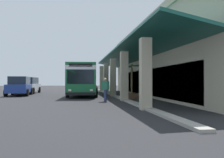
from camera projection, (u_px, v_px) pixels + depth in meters
ground at (149, 95)px, 26.95m from camera, size 120.00×120.00×0.00m
curb_strip at (114, 96)px, 24.12m from camera, size 34.99×0.50×0.12m
plaza_building at (205, 60)px, 25.51m from camera, size 29.45×17.18×7.37m
transit_bus at (84, 78)px, 25.62m from camera, size 11.35×3.32×3.34m
parked_suv_white at (28, 85)px, 29.81m from camera, size 4.91×2.40×1.97m
parked_suv_blue at (20, 86)px, 25.13m from camera, size 4.90×2.39×1.97m
pedestrian at (105, 88)px, 17.70m from camera, size 0.49×0.55×1.73m
potted_palm at (132, 91)px, 20.59m from camera, size 1.63×1.79×2.91m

